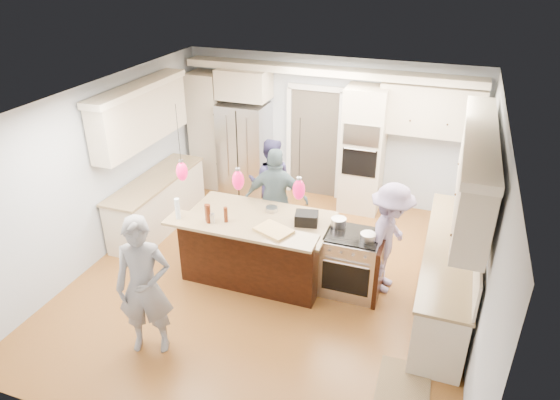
# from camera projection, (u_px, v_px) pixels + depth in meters

# --- Properties ---
(ground_plane) EXTENTS (6.00, 6.00, 0.00)m
(ground_plane) POSITION_uv_depth(u_px,v_px,m) (272.00, 279.00, 7.42)
(ground_plane) COLOR #976429
(ground_plane) RESTS_ON ground
(room_shell) EXTENTS (5.54, 6.04, 2.72)m
(room_shell) POSITION_uv_depth(u_px,v_px,m) (271.00, 166.00, 6.59)
(room_shell) COLOR #B2BCC6
(room_shell) RESTS_ON ground
(refrigerator) EXTENTS (0.90, 0.70, 1.80)m
(refrigerator) POSITION_uv_depth(u_px,v_px,m) (245.00, 149.00, 9.69)
(refrigerator) COLOR #B7B7BC
(refrigerator) RESTS_ON ground
(oven_column) EXTENTS (0.72, 0.69, 2.30)m
(oven_column) POSITION_uv_depth(u_px,v_px,m) (363.00, 151.00, 8.90)
(oven_column) COLOR beige
(oven_column) RESTS_ON ground
(back_upper_cabinets) EXTENTS (5.30, 0.61, 2.54)m
(back_upper_cabinets) POSITION_uv_depth(u_px,v_px,m) (286.00, 113.00, 9.20)
(back_upper_cabinets) COLOR beige
(back_upper_cabinets) RESTS_ON ground
(right_counter_run) EXTENTS (0.64, 3.10, 2.51)m
(right_counter_run) POSITION_uv_depth(u_px,v_px,m) (456.00, 237.00, 6.46)
(right_counter_run) COLOR beige
(right_counter_run) RESTS_ON ground
(left_cabinets) EXTENTS (0.64, 2.30, 2.51)m
(left_cabinets) POSITION_uv_depth(u_px,v_px,m) (152.00, 171.00, 8.35)
(left_cabinets) COLOR beige
(left_cabinets) RESTS_ON ground
(kitchen_island) EXTENTS (2.10, 1.46, 1.12)m
(kitchen_island) POSITION_uv_depth(u_px,v_px,m) (258.00, 246.00, 7.33)
(kitchen_island) COLOR black
(kitchen_island) RESTS_ON ground
(island_range) EXTENTS (0.82, 0.71, 0.92)m
(island_range) POSITION_uv_depth(u_px,v_px,m) (353.00, 263.00, 6.99)
(island_range) COLOR #B7B7BC
(island_range) RESTS_ON ground
(pendant_lights) EXTENTS (1.75, 0.15, 1.03)m
(pendant_lights) POSITION_uv_depth(u_px,v_px,m) (238.00, 180.00, 6.25)
(pendant_lights) COLOR black
(pendant_lights) RESTS_ON ground
(person_bar_end) EXTENTS (0.76, 0.63, 1.80)m
(person_bar_end) POSITION_uv_depth(u_px,v_px,m) (144.00, 287.00, 5.78)
(person_bar_end) COLOR gray
(person_bar_end) RESTS_ON ground
(person_far_left) EXTENTS (0.90, 0.79, 1.57)m
(person_far_left) POSITION_uv_depth(u_px,v_px,m) (270.00, 182.00, 8.59)
(person_far_left) COLOR #2A284E
(person_far_left) RESTS_ON ground
(person_far_right) EXTENTS (1.07, 0.61, 1.72)m
(person_far_right) POSITION_uv_depth(u_px,v_px,m) (276.00, 200.00, 7.81)
(person_far_right) COLOR #4C626A
(person_far_right) RESTS_ON ground
(person_range_side) EXTENTS (0.74, 1.13, 1.64)m
(person_range_side) POSITION_uv_depth(u_px,v_px,m) (389.00, 239.00, 6.88)
(person_range_side) COLOR #8C7DA8
(person_range_side) RESTS_ON ground
(floor_rug) EXTENTS (0.60, 0.86, 0.01)m
(floor_rug) POSITION_uv_depth(u_px,v_px,m) (403.00, 388.00, 5.59)
(floor_rug) COLOR olive
(floor_rug) RESTS_ON ground
(water_bottle) EXTENTS (0.08, 0.08, 0.30)m
(water_bottle) POSITION_uv_depth(u_px,v_px,m) (178.00, 209.00, 6.70)
(water_bottle) COLOR silver
(water_bottle) RESTS_ON kitchen_island
(beer_bottle_a) EXTENTS (0.08, 0.08, 0.24)m
(beer_bottle_a) POSITION_uv_depth(u_px,v_px,m) (207.00, 213.00, 6.66)
(beer_bottle_a) COLOR #4D1E0D
(beer_bottle_a) RESTS_ON kitchen_island
(beer_bottle_b) EXTENTS (0.07, 0.07, 0.27)m
(beer_bottle_b) POSITION_uv_depth(u_px,v_px,m) (208.00, 214.00, 6.61)
(beer_bottle_b) COLOR #4D1E0D
(beer_bottle_b) RESTS_ON kitchen_island
(beer_bottle_c) EXTENTS (0.06, 0.06, 0.22)m
(beer_bottle_c) POSITION_uv_depth(u_px,v_px,m) (226.00, 215.00, 6.64)
(beer_bottle_c) COLOR #4D1E0D
(beer_bottle_c) RESTS_ON kitchen_island
(drink_can) EXTENTS (0.08, 0.08, 0.13)m
(drink_can) POSITION_uv_depth(u_px,v_px,m) (212.00, 218.00, 6.64)
(drink_can) COLOR #B7B7BC
(drink_can) RESTS_ON kitchen_island
(cutting_board) EXTENTS (0.55, 0.48, 0.04)m
(cutting_board) POSITION_uv_depth(u_px,v_px,m) (274.00, 230.00, 6.45)
(cutting_board) COLOR tan
(cutting_board) RESTS_ON kitchen_island
(pot_large) EXTENTS (0.21, 0.21, 0.12)m
(pot_large) POSITION_uv_depth(u_px,v_px,m) (339.00, 222.00, 6.95)
(pot_large) COLOR #B7B7BC
(pot_large) RESTS_ON island_range
(pot_small) EXTENTS (0.21, 0.21, 0.10)m
(pot_small) POSITION_uv_depth(u_px,v_px,m) (368.00, 237.00, 6.62)
(pot_small) COLOR #B7B7BC
(pot_small) RESTS_ON island_range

